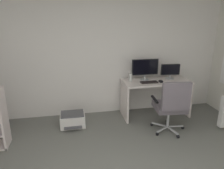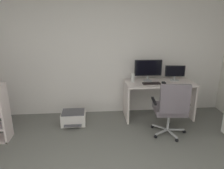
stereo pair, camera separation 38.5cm
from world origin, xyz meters
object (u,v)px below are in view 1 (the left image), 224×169
at_px(desk, 156,90).
at_px(keyboard, 149,82).
at_px(computer_mouse, 161,81).
at_px(desktop_speaker, 131,77).
at_px(printer, 73,120).
at_px(office_chair, 171,104).
at_px(monitor_secondary, 170,70).
at_px(monitor_main, 145,68).

relative_size(desk, keyboard, 4.01).
xyz_separation_m(computer_mouse, desktop_speaker, (-0.58, 0.17, 0.07)).
bearing_deg(computer_mouse, desktop_speaker, 164.60).
bearing_deg(printer, desktop_speaker, 10.17).
bearing_deg(desktop_speaker, printer, -169.83).
height_order(keyboard, office_chair, office_chair).
distance_m(desk, keyboard, 0.31).
height_order(desk, computer_mouse, computer_mouse).
height_order(monitor_secondary, printer, monitor_secondary).
height_order(desktop_speaker, printer, desktop_speaker).
relative_size(keyboard, office_chair, 0.34).
bearing_deg(desk, office_chair, -91.57).
height_order(monitor_main, computer_mouse, monitor_main).
distance_m(keyboard, desktop_speaker, 0.38).
bearing_deg(keyboard, monitor_secondary, 20.47).
xyz_separation_m(monitor_secondary, keyboard, (-0.53, -0.20, -0.17)).
relative_size(monitor_main, computer_mouse, 5.46).
bearing_deg(office_chair, printer, 160.58).
bearing_deg(monitor_secondary, monitor_main, -179.99).
xyz_separation_m(monitor_main, printer, (-1.50, -0.26, -0.89)).
distance_m(monitor_secondary, office_chair, 1.01).
xyz_separation_m(monitor_secondary, desktop_speaker, (-0.87, -0.05, -0.09)).
relative_size(monitor_secondary, keyboard, 1.17).
xyz_separation_m(monitor_main, desktop_speaker, (-0.31, -0.05, -0.17)).
bearing_deg(office_chair, desk, 88.43).
bearing_deg(office_chair, monitor_main, 103.07).
height_order(monitor_main, monitor_secondary, monitor_main).
distance_m(office_chair, printer, 1.85).
xyz_separation_m(desk, printer, (-1.72, -0.17, -0.42)).
bearing_deg(office_chair, monitor_secondary, 67.38).
xyz_separation_m(monitor_main, office_chair, (0.20, -0.86, -0.46)).
relative_size(monitor_main, printer, 1.18).
distance_m(monitor_main, desktop_speaker, 0.36).
xyz_separation_m(keyboard, printer, (-1.52, -0.06, -0.64)).
bearing_deg(office_chair, desktop_speaker, 122.32).
xyz_separation_m(computer_mouse, printer, (-1.77, -0.04, -0.65)).
bearing_deg(monitor_main, printer, -170.15).
bearing_deg(computer_mouse, office_chair, -95.10).
relative_size(computer_mouse, desktop_speaker, 0.59).
distance_m(desk, monitor_secondary, 0.52).
relative_size(monitor_secondary, office_chair, 0.40).
relative_size(desk, computer_mouse, 13.65).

